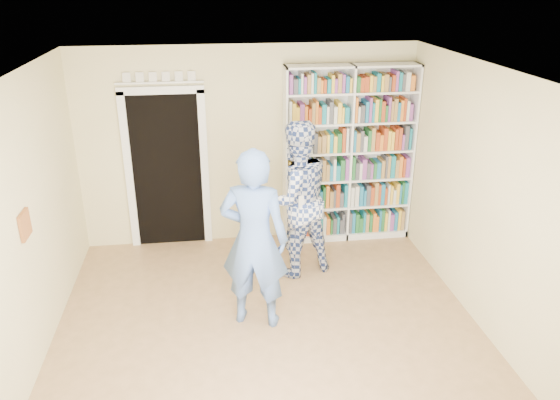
# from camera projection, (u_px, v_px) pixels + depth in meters

# --- Properties ---
(floor) EXTENTS (5.00, 5.00, 0.00)m
(floor) POSITION_uv_depth(u_px,v_px,m) (272.00, 344.00, 5.59)
(floor) COLOR olive
(floor) RESTS_ON ground
(ceiling) EXTENTS (5.00, 5.00, 0.00)m
(ceiling) POSITION_uv_depth(u_px,v_px,m) (270.00, 78.00, 4.55)
(ceiling) COLOR white
(ceiling) RESTS_ON wall_back
(wall_back) EXTENTS (4.50, 0.00, 4.50)m
(wall_back) POSITION_uv_depth(u_px,v_px,m) (248.00, 147.00, 7.36)
(wall_back) COLOR beige
(wall_back) RESTS_ON floor
(wall_left) EXTENTS (0.00, 5.00, 5.00)m
(wall_left) POSITION_uv_depth(u_px,v_px,m) (17.00, 240.00, 4.78)
(wall_left) COLOR beige
(wall_left) RESTS_ON floor
(wall_right) EXTENTS (0.00, 5.00, 5.00)m
(wall_right) POSITION_uv_depth(u_px,v_px,m) (498.00, 211.00, 5.35)
(wall_right) COLOR beige
(wall_right) RESTS_ON floor
(bookshelf) EXTENTS (1.77, 0.33, 2.44)m
(bookshelf) POSITION_uv_depth(u_px,v_px,m) (348.00, 154.00, 7.43)
(bookshelf) COLOR white
(bookshelf) RESTS_ON floor
(doorway) EXTENTS (1.10, 0.08, 2.43)m
(doorway) POSITION_uv_depth(u_px,v_px,m) (167.00, 163.00, 7.26)
(doorway) COLOR black
(doorway) RESTS_ON floor
(wall_art) EXTENTS (0.03, 0.25, 0.25)m
(wall_art) POSITION_uv_depth(u_px,v_px,m) (25.00, 225.00, 4.95)
(wall_art) COLOR brown
(wall_art) RESTS_ON wall_left
(man_blue) EXTENTS (0.82, 0.66, 1.97)m
(man_blue) POSITION_uv_depth(u_px,v_px,m) (254.00, 240.00, 5.60)
(man_blue) COLOR #5679BF
(man_blue) RESTS_ON floor
(man_plaid) EXTENTS (1.13, 1.00, 1.96)m
(man_plaid) POSITION_uv_depth(u_px,v_px,m) (295.00, 199.00, 6.62)
(man_plaid) COLOR navy
(man_plaid) RESTS_ON floor
(paper_sheet) EXTENTS (0.18, 0.12, 0.29)m
(paper_sheet) POSITION_uv_depth(u_px,v_px,m) (305.00, 206.00, 6.39)
(paper_sheet) COLOR white
(paper_sheet) RESTS_ON man_plaid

